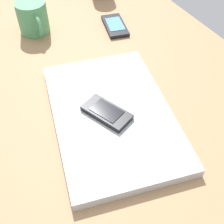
% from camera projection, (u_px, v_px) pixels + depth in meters
% --- Properties ---
extents(desk_surface, '(1.20, 0.80, 0.03)m').
position_uv_depth(desk_surface, '(99.00, 99.00, 0.68)').
color(desk_surface, '#9E7751').
rests_on(desk_surface, ground).
extents(laptop_closed, '(0.40, 0.30, 0.02)m').
position_uv_depth(laptop_closed, '(112.00, 115.00, 0.62)').
color(laptop_closed, '#B7BABC').
rests_on(laptop_closed, desk_surface).
extents(cell_phone_on_laptop, '(0.11, 0.08, 0.01)m').
position_uv_depth(cell_phone_on_laptop, '(107.00, 112.00, 0.60)').
color(cell_phone_on_laptop, black).
rests_on(cell_phone_on_laptop, laptop_closed).
extents(cell_phone_on_desk, '(0.12, 0.08, 0.01)m').
position_uv_depth(cell_phone_on_desk, '(115.00, 26.00, 0.85)').
color(cell_phone_on_desk, black).
rests_on(cell_phone_on_desk, desk_surface).
extents(coffee_mug, '(0.11, 0.08, 0.09)m').
position_uv_depth(coffee_mug, '(33.00, 18.00, 0.81)').
color(coffee_mug, '#4C9360').
rests_on(coffee_mug, desk_surface).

